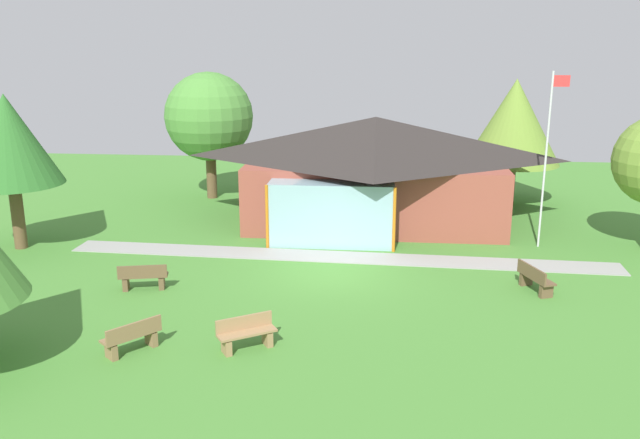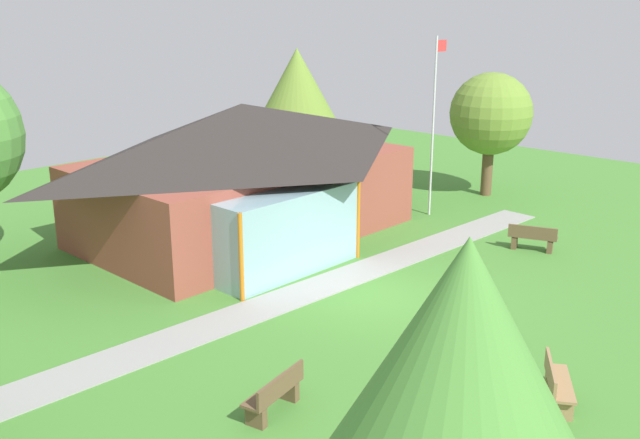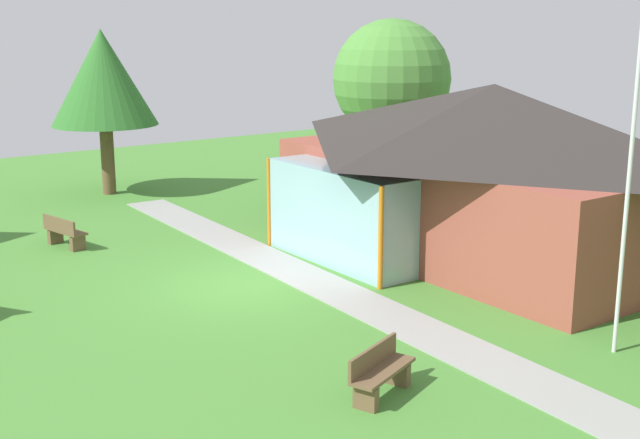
# 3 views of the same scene
# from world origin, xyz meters

# --- Properties ---
(ground_plane) EXTENTS (44.00, 44.00, 0.00)m
(ground_plane) POSITION_xyz_m (0.00, 0.00, 0.00)
(ground_plane) COLOR #478433
(pavilion) EXTENTS (11.40, 8.12, 4.43)m
(pavilion) POSITION_xyz_m (1.14, 6.78, 2.30)
(pavilion) COLOR brown
(pavilion) RESTS_ON ground_plane
(footpath) EXTENTS (19.67, 2.16, 0.03)m
(footpath) POSITION_xyz_m (0.00, 1.68, 0.01)
(footpath) COLOR #999993
(footpath) RESTS_ON ground_plane
(flagpole) EXTENTS (0.64, 0.08, 6.48)m
(flagpole) POSITION_xyz_m (7.46, 3.69, 3.54)
(flagpole) COLOR silver
(flagpole) RESTS_ON ground_plane
(bench_mid_right) EXTENTS (0.95, 1.56, 0.84)m
(bench_mid_right) POSITION_xyz_m (6.29, -1.06, 0.40)
(bench_mid_right) COLOR brown
(bench_mid_right) RESTS_ON ground_plane
(bench_mid_left) EXTENTS (1.56, 0.75, 0.84)m
(bench_mid_left) POSITION_xyz_m (-5.83, -2.05, 0.40)
(bench_mid_left) COLOR brown
(bench_mid_left) RESTS_ON ground_plane
(tree_west_hedge) EXTENTS (3.64, 3.64, 5.72)m
(tree_west_hedge) POSITION_xyz_m (-11.89, 1.72, 4.04)
(tree_west_hedge) COLOR brown
(tree_west_hedge) RESTS_ON ground_plane
(tree_behind_pavilion_left) EXTENTS (4.20, 4.20, 6.07)m
(tree_behind_pavilion_left) POSITION_xyz_m (-6.77, 10.36, 3.95)
(tree_behind_pavilion_left) COLOR brown
(tree_behind_pavilion_left) RESTS_ON ground_plane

